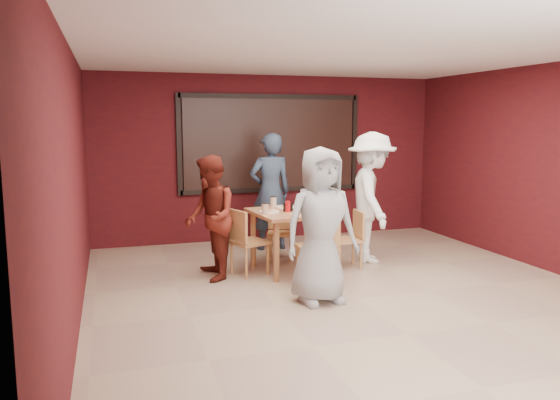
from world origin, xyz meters
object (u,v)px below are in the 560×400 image
object	(u,v)px
chair_left	(245,238)
diner_front	(321,226)
chair_back	(281,229)
diner_right	(371,197)
chair_right	(351,236)
diner_back	(270,192)
chair_front	(319,243)
dining_table	(293,219)
diner_left	(210,218)

from	to	relation	value
chair_left	diner_front	distance (m)	1.46
chair_back	diner_right	distance (m)	1.41
chair_right	diner_right	world-z (taller)	diner_right
diner_back	diner_right	xyz separation A→B (m)	(1.17, -1.17, 0.02)
chair_front	diner_right	xyz separation A→B (m)	(1.16, 0.90, 0.40)
dining_table	chair_left	world-z (taller)	dining_table
chair_back	chair_right	size ratio (longest dim) A/B	0.99
chair_left	diner_right	distance (m)	1.98
dining_table	diner_right	size ratio (longest dim) A/B	0.61
chair_left	diner_front	size ratio (longest dim) A/B	0.50
chair_right	diner_back	world-z (taller)	diner_back
chair_back	diner_right	world-z (taller)	diner_right
chair_front	chair_left	size ratio (longest dim) A/B	1.07
diner_front	diner_left	xyz separation A→B (m)	(-1.01, 1.26, -0.07)
chair_back	chair_left	xyz separation A→B (m)	(-0.72, -0.72, 0.06)
dining_table	chair_left	size ratio (longest dim) A/B	1.30
chair_right	diner_left	size ratio (longest dim) A/B	0.50
chair_right	diner_front	xyz separation A→B (m)	(-0.96, -1.24, 0.43)
chair_left	chair_right	xyz separation A→B (m)	(1.51, -0.05, -0.05)
dining_table	chair_back	world-z (taller)	dining_table
diner_right	dining_table	bearing A→B (deg)	111.17
chair_back	diner_back	world-z (taller)	diner_back
chair_right	chair_front	bearing A→B (deg)	-138.24
diner_front	diner_left	bearing A→B (deg)	124.43
dining_table	diner_front	bearing A→B (deg)	-95.35
chair_left	diner_right	world-z (taller)	diner_right
dining_table	diner_left	bearing A→B (deg)	-175.97
chair_front	diner_right	distance (m)	1.53
dining_table	chair_back	bearing A→B (deg)	86.34
diner_front	chair_front	bearing A→B (deg)	65.96
diner_front	diner_back	distance (m)	2.66
dining_table	chair_right	xyz separation A→B (m)	(0.83, -0.10, -0.27)
chair_front	chair_left	bearing A→B (deg)	136.46
diner_right	diner_left	bearing A→B (deg)	110.11
chair_left	chair_back	bearing A→B (deg)	44.92
chair_front	diner_front	distance (m)	0.70
chair_back	dining_table	bearing A→B (deg)	-93.66
chair_left	diner_back	bearing A→B (deg)	60.97
chair_front	chair_right	size ratio (longest dim) A/B	1.19
chair_front	chair_back	distance (m)	1.45
dining_table	diner_back	size ratio (longest dim) A/B	0.62
diner_left	diner_right	bearing A→B (deg)	95.46
chair_left	diner_front	xyz separation A→B (m)	(0.55, -1.30, 0.38)
chair_left	diner_right	bearing A→B (deg)	5.39
dining_table	chair_back	distance (m)	0.73
diner_front	diner_right	bearing A→B (deg)	42.89
chair_left	diner_left	world-z (taller)	diner_left
chair_right	diner_back	bearing A→B (deg)	118.35
chair_front	diner_front	bearing A→B (deg)	-109.73
dining_table	diner_right	world-z (taller)	diner_right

